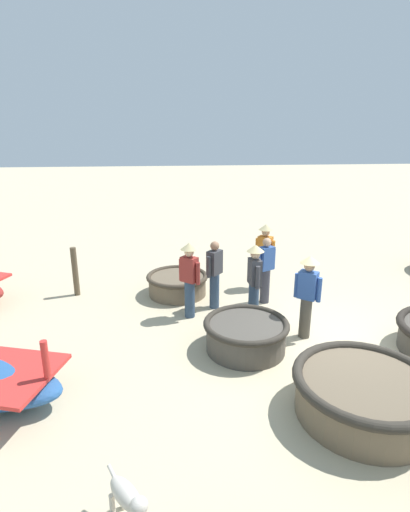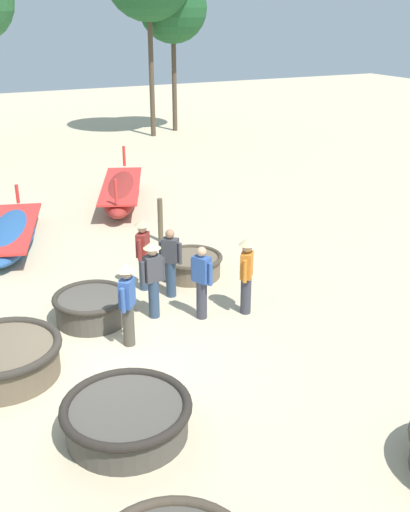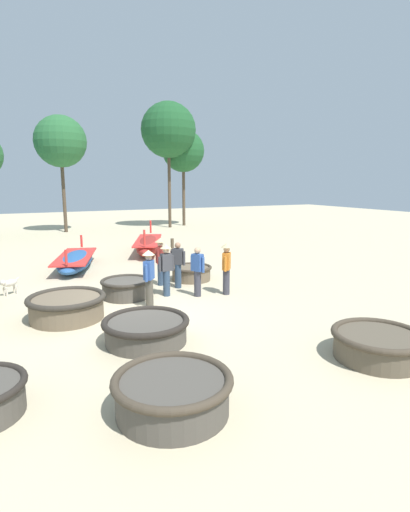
{
  "view_description": "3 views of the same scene",
  "coord_description": "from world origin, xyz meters",
  "px_view_note": "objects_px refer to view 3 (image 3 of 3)",
  "views": [
    {
      "loc": [
        -6.32,
        3.06,
        3.89
      ],
      "look_at": [
        2.38,
        2.15,
        1.12
      ],
      "focal_mm": 28.0,
      "sensor_mm": 36.0,
      "label": 1
    },
    {
      "loc": [
        -2.57,
        -9.14,
        5.89
      ],
      "look_at": [
        2.58,
        1.44,
        1.05
      ],
      "focal_mm": 42.0,
      "sensor_mm": 36.0,
      "label": 2
    },
    {
      "loc": [
        -2.96,
        -10.31,
        3.57
      ],
      "look_at": [
        2.89,
        1.69,
        1.08
      ],
      "focal_mm": 28.0,
      "sensor_mm": 36.0,
      "label": 3
    }
  ],
  "objects_px": {
    "coracle_far_right": "(173,392)",
    "fisherman_hauling": "(226,265)",
    "coracle_beside_post": "(378,344)",
    "coracle_center": "(67,306)",
    "mooring_post_mid_beach": "(172,253)",
    "tree_tall_back": "(183,151)",
    "fisherman_with_hat": "(198,270)",
    "coracle_upturned": "(126,287)",
    "coracle_weathered": "(146,329)",
    "long_boat_red_hull": "(75,261)",
    "fisherman_standing_left": "(166,266)",
    "tree_rightmost": "(168,130)",
    "fisherman_crouching": "(160,258)",
    "fisherman_by_coracle": "(149,275)",
    "tree_right_mid": "(60,142)",
    "fisherman_standing_right": "(178,264)",
    "long_boat_green_hull": "(148,245)",
    "coracle_tilted": "(191,272)",
    "dog": "(9,284)"
  },
  "relations": [
    {
      "from": "fisherman_with_hat",
      "to": "coracle_upturned",
      "type": "bearing_deg",
      "value": 157.1
    },
    {
      "from": "coracle_upturned",
      "to": "fisherman_crouching",
      "type": "relative_size",
      "value": 0.94
    },
    {
      "from": "coracle_beside_post",
      "to": "long_boat_green_hull",
      "type": "distance_m",
      "value": 13.93
    },
    {
      "from": "fisherman_with_hat",
      "to": "fisherman_standing_left",
      "type": "xyz_separation_m",
      "value": [
        -0.87,
        0.47,
        0.12
      ]
    },
    {
      "from": "long_boat_red_hull",
      "to": "long_boat_green_hull",
      "type": "distance_m",
      "value": 4.49
    },
    {
      "from": "coracle_beside_post",
      "to": "coracle_center",
      "type": "height_order",
      "value": "coracle_center"
    },
    {
      "from": "coracle_far_right",
      "to": "long_boat_green_hull",
      "type": "height_order",
      "value": "long_boat_green_hull"
    },
    {
      "from": "coracle_weathered",
      "to": "tree_right_mid",
      "type": "relative_size",
      "value": 0.24
    },
    {
      "from": "coracle_far_right",
      "to": "coracle_tilted",
      "type": "xyz_separation_m",
      "value": [
        3.76,
        7.72,
        -0.05
      ]
    },
    {
      "from": "coracle_center",
      "to": "mooring_post_mid_beach",
      "type": "bearing_deg",
      "value": 45.08
    },
    {
      "from": "coracle_upturned",
      "to": "coracle_center",
      "type": "xyz_separation_m",
      "value": [
        -1.93,
        -1.3,
        0.04
      ]
    },
    {
      "from": "long_boat_red_hull",
      "to": "mooring_post_mid_beach",
      "type": "distance_m",
      "value": 4.05
    },
    {
      "from": "mooring_post_mid_beach",
      "to": "tree_tall_back",
      "type": "xyz_separation_m",
      "value": [
        6.85,
        14.91,
        5.38
      ]
    },
    {
      "from": "coracle_far_right",
      "to": "tree_tall_back",
      "type": "relative_size",
      "value": 0.25
    },
    {
      "from": "coracle_far_right",
      "to": "fisherman_hauling",
      "type": "height_order",
      "value": "fisherman_hauling"
    },
    {
      "from": "coracle_far_right",
      "to": "fisherman_hauling",
      "type": "relative_size",
      "value": 1.15
    },
    {
      "from": "long_boat_red_hull",
      "to": "coracle_weathered",
      "type": "bearing_deg",
      "value": -88.33
    },
    {
      "from": "fisherman_crouching",
      "to": "mooring_post_mid_beach",
      "type": "bearing_deg",
      "value": 61.0
    },
    {
      "from": "coracle_tilted",
      "to": "fisherman_hauling",
      "type": "height_order",
      "value": "fisherman_hauling"
    },
    {
      "from": "fisherman_hauling",
      "to": "fisherman_with_hat",
      "type": "xyz_separation_m",
      "value": [
        -0.92,
        0.2,
        -0.12
      ]
    },
    {
      "from": "coracle_weathered",
      "to": "tree_right_mid",
      "type": "height_order",
      "value": "tree_right_mid"
    },
    {
      "from": "coracle_center",
      "to": "fisherman_hauling",
      "type": "bearing_deg",
      "value": 2.55
    },
    {
      "from": "coracle_weathered",
      "to": "coracle_center",
      "type": "xyz_separation_m",
      "value": [
        -1.4,
        2.41,
        0.04
      ]
    },
    {
      "from": "dog",
      "to": "fisherman_by_coracle",
      "type": "bearing_deg",
      "value": -40.47
    },
    {
      "from": "fisherman_crouching",
      "to": "coracle_far_right",
      "type": "bearing_deg",
      "value": -108.41
    },
    {
      "from": "mooring_post_mid_beach",
      "to": "coracle_center",
      "type": "bearing_deg",
      "value": -134.92
    },
    {
      "from": "mooring_post_mid_beach",
      "to": "fisherman_hauling",
      "type": "bearing_deg",
      "value": -89.88
    },
    {
      "from": "coracle_far_right",
      "to": "dog",
      "type": "distance_m",
      "value": 8.74
    },
    {
      "from": "coracle_upturned",
      "to": "tree_rightmost",
      "type": "bearing_deg",
      "value": 64.95
    },
    {
      "from": "fisherman_standing_left",
      "to": "coracle_weathered",
      "type": "bearing_deg",
      "value": -117.69
    },
    {
      "from": "long_boat_red_hull",
      "to": "dog",
      "type": "relative_size",
      "value": 7.9
    },
    {
      "from": "coracle_tilted",
      "to": "fisherman_hauling",
      "type": "distance_m",
      "value": 2.34
    },
    {
      "from": "fisherman_by_coracle",
      "to": "coracle_beside_post",
      "type": "bearing_deg",
      "value": -59.9
    },
    {
      "from": "fisherman_standing_right",
      "to": "tree_tall_back",
      "type": "distance_m",
      "value": 20.5
    },
    {
      "from": "long_boat_red_hull",
      "to": "dog",
      "type": "height_order",
      "value": "long_boat_red_hull"
    },
    {
      "from": "fisherman_with_hat",
      "to": "fisherman_standing_right",
      "type": "bearing_deg",
      "value": 97.9
    },
    {
      "from": "mooring_post_mid_beach",
      "to": "tree_tall_back",
      "type": "height_order",
      "value": "tree_tall_back"
    },
    {
      "from": "coracle_upturned",
      "to": "fisherman_with_hat",
      "type": "bearing_deg",
      "value": -22.9
    },
    {
      "from": "coracle_far_right",
      "to": "fisherman_standing_left",
      "type": "height_order",
      "value": "fisherman_standing_left"
    },
    {
      "from": "fisherman_by_coracle",
      "to": "tree_right_mid",
      "type": "bearing_deg",
      "value": 89.75
    },
    {
      "from": "coracle_beside_post",
      "to": "fisherman_standing_left",
      "type": "distance_m",
      "value": 6.62
    },
    {
      "from": "fisherman_hauling",
      "to": "fisherman_with_hat",
      "type": "bearing_deg",
      "value": 167.44
    },
    {
      "from": "coracle_beside_post",
      "to": "fisherman_hauling",
      "type": "distance_m",
      "value": 5.58
    },
    {
      "from": "tree_tall_back",
      "to": "tree_right_mid",
      "type": "bearing_deg",
      "value": -177.59
    },
    {
      "from": "coracle_weathered",
      "to": "fisherman_hauling",
      "type": "relative_size",
      "value": 1.18
    },
    {
      "from": "fisherman_hauling",
      "to": "tree_rightmost",
      "type": "bearing_deg",
      "value": 74.28
    },
    {
      "from": "fisherman_crouching",
      "to": "tree_tall_back",
      "type": "bearing_deg",
      "value": 64.63
    },
    {
      "from": "fisherman_with_hat",
      "to": "fisherman_standing_left",
      "type": "height_order",
      "value": "fisherman_standing_left"
    },
    {
      "from": "long_boat_green_hull",
      "to": "mooring_post_mid_beach",
      "type": "bearing_deg",
      "value": -91.98
    },
    {
      "from": "fisherman_standing_left",
      "to": "mooring_post_mid_beach",
      "type": "relative_size",
      "value": 1.37
    }
  ]
}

